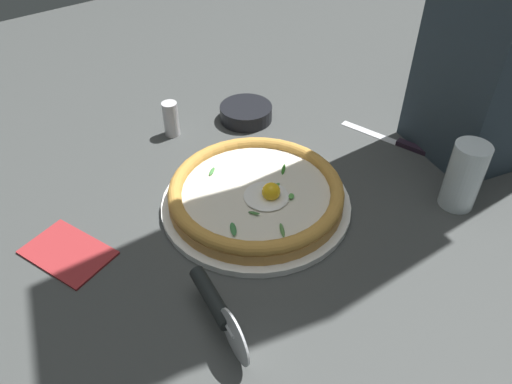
# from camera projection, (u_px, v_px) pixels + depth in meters

# --- Properties ---
(ground_plane) EXTENTS (2.40, 2.40, 0.03)m
(ground_plane) POSITION_uv_depth(u_px,v_px,m) (265.00, 223.00, 0.86)
(ground_plane) COLOR #3C3F3E
(ground_plane) RESTS_ON ground
(pizza_plate) EXTENTS (0.33, 0.33, 0.01)m
(pizza_plate) POSITION_uv_depth(u_px,v_px,m) (256.00, 203.00, 0.87)
(pizza_plate) COLOR white
(pizza_plate) RESTS_ON ground
(pizza) EXTENTS (0.30, 0.30, 0.06)m
(pizza) POSITION_uv_depth(u_px,v_px,m) (256.00, 193.00, 0.85)
(pizza) COLOR #C28843
(pizza) RESTS_ON pizza_plate
(side_bowl) EXTENTS (0.11, 0.11, 0.03)m
(side_bowl) POSITION_uv_depth(u_px,v_px,m) (246.00, 113.00, 1.08)
(side_bowl) COLOR black
(side_bowl) RESTS_ON ground
(pizza_cutter) EXTENTS (0.16, 0.04, 0.08)m
(pizza_cutter) POSITION_uv_depth(u_px,v_px,m) (218.00, 308.00, 0.66)
(pizza_cutter) COLOR silver
(pizza_cutter) RESTS_ON ground
(table_knife) EXTENTS (0.21, 0.07, 0.01)m
(table_knife) POSITION_uv_depth(u_px,v_px,m) (401.00, 143.00, 1.01)
(table_knife) COLOR silver
(table_knife) RESTS_ON ground
(drinking_glass) EXTENTS (0.06, 0.06, 0.12)m
(drinking_glass) POSITION_uv_depth(u_px,v_px,m) (463.00, 180.00, 0.84)
(drinking_glass) COLOR silver
(drinking_glass) RESTS_ON ground
(folded_napkin) EXTENTS (0.16, 0.13, 0.01)m
(folded_napkin) POSITION_uv_depth(u_px,v_px,m) (68.00, 252.00, 0.78)
(folded_napkin) COLOR maroon
(folded_napkin) RESTS_ON ground
(pepper_shaker) EXTENTS (0.03, 0.03, 0.07)m
(pepper_shaker) POSITION_uv_depth(u_px,v_px,m) (171.00, 119.00, 1.02)
(pepper_shaker) COLOR silver
(pepper_shaker) RESTS_ON ground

